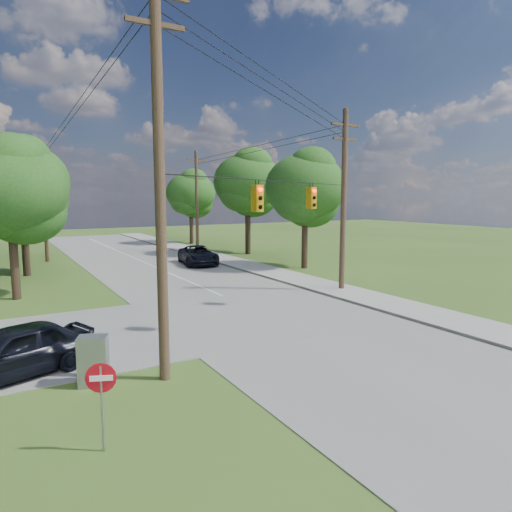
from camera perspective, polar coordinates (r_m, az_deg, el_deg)
ground at (r=16.35m, az=5.00°, el=-12.41°), size 140.00×140.00×0.00m
main_road at (r=21.39m, az=1.68°, el=-7.54°), size 10.00×100.00×0.03m
sidewalk_east at (r=25.44m, az=14.69°, el=-5.25°), size 2.60×100.00×0.12m
pole_sw at (r=13.67m, az=-11.97°, el=10.14°), size 2.00×0.32×12.00m
pole_ne at (r=27.18m, az=10.89°, el=7.15°), size 2.00×0.32×10.50m
pole_north_e at (r=46.13m, az=-7.41°, el=6.88°), size 2.00×0.32×10.00m
pole_north_w at (r=42.75m, az=-24.98°, el=6.20°), size 2.00×0.32×10.00m
power_lines at (r=26.49m, az=-6.93°, el=15.22°), size 13.93×29.62×4.93m
traffic_signals at (r=20.48m, az=3.92°, el=7.29°), size 4.91×3.27×1.05m
tree_w_near at (r=27.58m, az=-28.46°, el=7.35°), size 6.00×6.00×8.40m
tree_w_mid at (r=35.63m, az=-27.31°, el=8.30°), size 6.40×6.40×9.22m
tree_e_near at (r=35.39m, az=6.20°, el=8.55°), size 6.20×6.20×8.81m
tree_e_mid at (r=44.11m, az=-1.04°, el=9.22°), size 6.60×6.60×9.64m
tree_e_far at (r=54.52m, az=-8.15°, el=7.78°), size 5.80×5.80×8.32m
car_cross_dark at (r=16.06m, az=-27.98°, el=-10.45°), size 5.17×3.42×1.64m
car_main_north at (r=37.52m, az=-7.25°, el=0.11°), size 3.39×5.79×1.51m
control_cabinet at (r=14.58m, az=-19.67°, el=-12.24°), size 0.98×0.85×1.49m
do_not_enter_sign at (r=10.74m, az=-18.78°, el=-15.15°), size 0.63×0.28×2.01m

